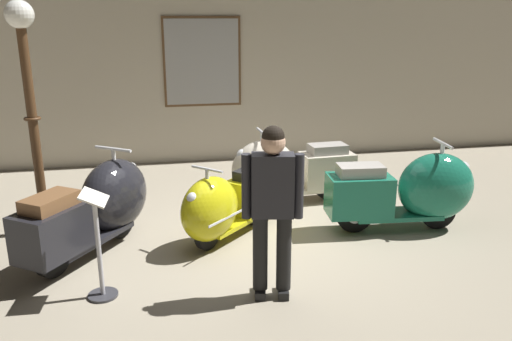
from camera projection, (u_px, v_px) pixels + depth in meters
ground_plane at (265, 243)px, 6.00m from camera, size 60.00×60.00×0.00m
showroom_back_wall at (219, 55)px, 9.05m from camera, size 18.00×0.24×3.76m
scooter_0 at (98, 206)px, 5.72m from camera, size 1.46×1.77×1.10m
scooter_1 at (224, 205)px, 5.96m from camera, size 1.42×1.41×0.95m
scooter_2 at (284, 170)px, 7.13m from camera, size 1.77×0.61×1.06m
scooter_3 at (412, 191)px, 6.25m from camera, size 1.84×0.68×1.10m
lamppost at (30, 103)px, 5.85m from camera, size 0.31×0.31×2.70m
visitor_0 at (272, 201)px, 4.60m from camera, size 0.54×0.31×1.63m
info_stanchion at (99, 254)px, 4.74m from camera, size 0.28×0.34×1.04m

